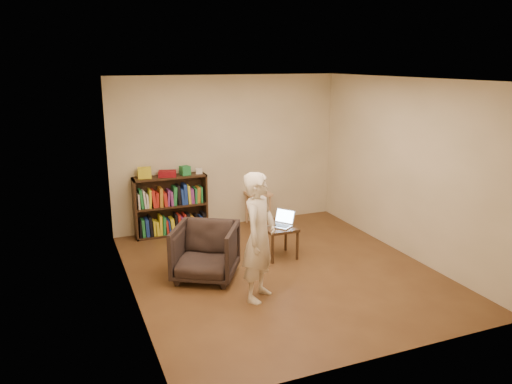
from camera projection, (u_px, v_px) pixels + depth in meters
name	position (u px, v px, depth m)	size (l,w,h in m)	color
floor	(281.00, 271.00, 6.91)	(4.50, 4.50, 0.00)	#4A2D17
ceiling	(284.00, 79.00, 6.24)	(4.50, 4.50, 0.00)	silver
wall_back	(227.00, 152.00, 8.59)	(4.00, 4.00, 0.00)	beige
wall_left	(128.00, 195.00, 5.85)	(4.50, 4.50, 0.00)	beige
wall_right	(406.00, 168.00, 7.30)	(4.50, 4.50, 0.00)	beige
bookshelf	(171.00, 209.00, 8.29)	(1.20, 0.30, 1.00)	black
box_yellow	(144.00, 173.00, 7.98)	(0.21, 0.15, 0.17)	gold
red_cloth	(167.00, 174.00, 8.09)	(0.28, 0.21, 0.09)	maroon
box_green	(185.00, 170.00, 8.20)	(0.15, 0.15, 0.15)	#207A39
box_white	(199.00, 171.00, 8.31)	(0.11, 0.11, 0.08)	silver
stool	(258.00, 199.00, 8.78)	(0.40, 0.40, 0.58)	#A97852
armchair	(205.00, 252.00, 6.61)	(0.79, 0.82, 0.74)	black
side_table	(280.00, 232.00, 7.33)	(0.45, 0.45, 0.46)	black
laptop	(282.00, 222.00, 7.36)	(0.43, 0.43, 0.23)	#ADAEB2
person	(259.00, 237.00, 5.94)	(0.58, 0.38, 1.58)	beige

